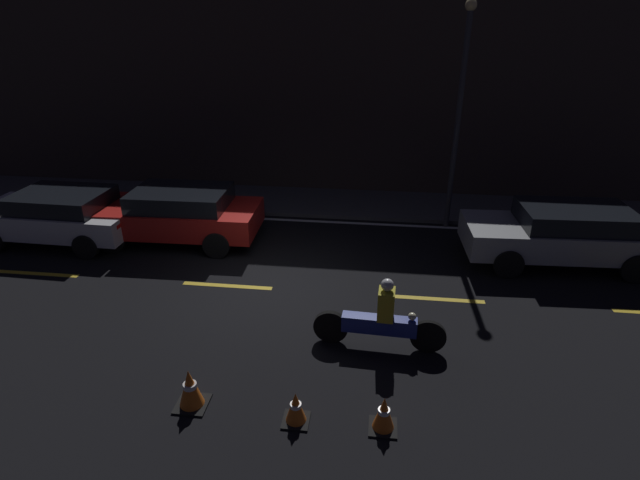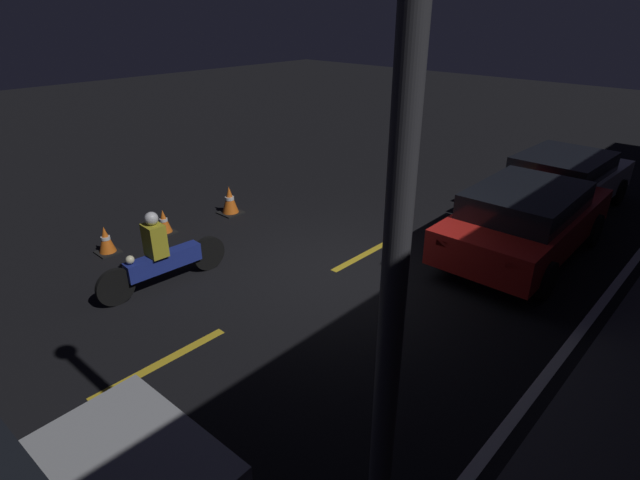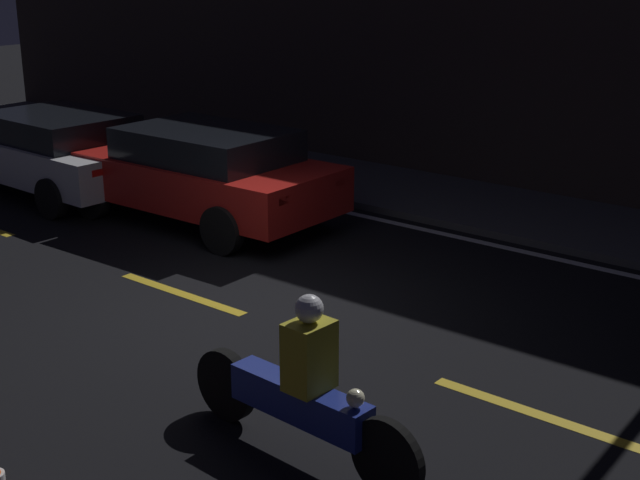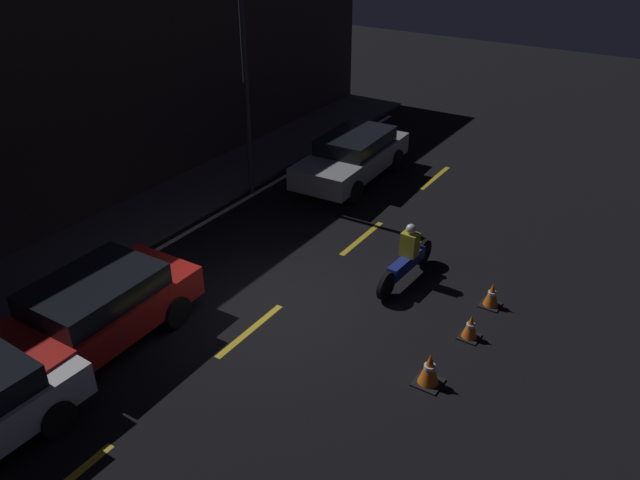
% 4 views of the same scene
% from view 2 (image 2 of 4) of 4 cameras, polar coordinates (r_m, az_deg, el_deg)
% --- Properties ---
extents(ground_plane, '(56.00, 56.00, 0.00)m').
position_cam_2_polar(ground_plane, '(9.07, 1.53, -3.59)').
color(ground_plane, black).
extents(lane_dash_a, '(2.00, 0.14, 0.01)m').
position_cam_2_polar(lane_dash_a, '(17.38, 24.21, 8.46)').
color(lane_dash_a, gold).
rests_on(lane_dash_a, ground).
extents(lane_dash_b, '(2.00, 0.14, 0.01)m').
position_cam_2_polar(lane_dash_b, '(13.36, 17.43, 4.95)').
color(lane_dash_b, gold).
rests_on(lane_dash_b, ground).
extents(lane_dash_c, '(2.00, 0.14, 0.01)m').
position_cam_2_polar(lane_dash_c, '(9.76, 5.43, -1.48)').
color(lane_dash_c, gold).
rests_on(lane_dash_c, ground).
extents(lane_dash_d, '(2.00, 0.14, 0.01)m').
position_cam_2_polar(lane_dash_d, '(7.25, -17.64, -13.21)').
color(lane_dash_d, gold).
rests_on(lane_dash_d, ground).
extents(lane_solid_kerb, '(25.20, 0.14, 0.01)m').
position_cam_2_polar(lane_solid_kerb, '(7.53, 25.04, -13.03)').
color(lane_solid_kerb, silver).
rests_on(lane_solid_kerb, ground).
extents(sedan_white, '(4.10, 2.09, 1.34)m').
position_cam_2_polar(sedan_white, '(12.93, 25.98, 6.28)').
color(sedan_white, silver).
rests_on(sedan_white, ground).
extents(taxi_red, '(4.35, 2.04, 1.40)m').
position_cam_2_polar(taxi_red, '(10.10, 22.46, 2.29)').
color(taxi_red, red).
rests_on(taxi_red, ground).
extents(motorcycle, '(2.35, 0.37, 1.38)m').
position_cam_2_polar(motorcycle, '(8.77, -17.53, -1.79)').
color(motorcycle, black).
rests_on(motorcycle, ground).
extents(traffic_cone_near, '(0.49, 0.49, 0.65)m').
position_cam_2_polar(traffic_cone_near, '(11.67, -10.28, 4.48)').
color(traffic_cone_near, black).
rests_on(traffic_cone_near, ground).
extents(traffic_cone_mid, '(0.40, 0.40, 0.52)m').
position_cam_2_polar(traffic_cone_mid, '(10.98, -17.42, 1.99)').
color(traffic_cone_mid, black).
rests_on(traffic_cone_mid, ground).
extents(traffic_cone_far, '(0.41, 0.41, 0.55)m').
position_cam_2_polar(traffic_cone_far, '(10.46, -23.27, -0.03)').
color(traffic_cone_far, black).
rests_on(traffic_cone_far, ground).
extents(street_lamp, '(0.28, 0.28, 5.76)m').
position_cam_2_polar(street_lamp, '(2.51, 8.67, -1.94)').
color(street_lamp, '#333338').
rests_on(street_lamp, ground).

